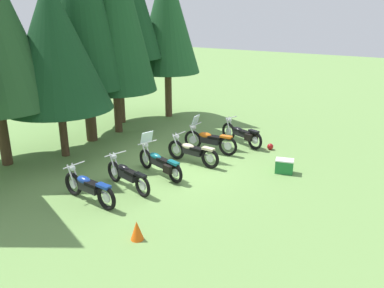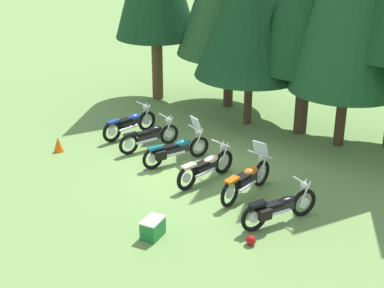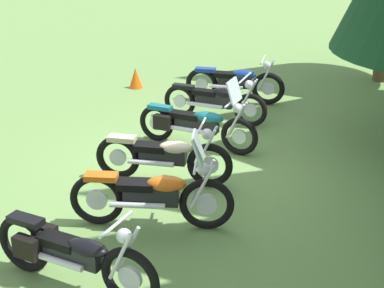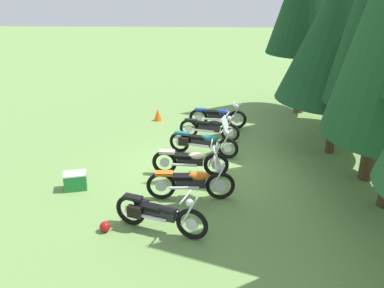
# 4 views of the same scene
# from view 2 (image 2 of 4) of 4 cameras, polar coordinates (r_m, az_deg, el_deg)

# --- Properties ---
(ground_plane) EXTENTS (80.00, 80.00, 0.00)m
(ground_plane) POSITION_cam_2_polar(r_m,az_deg,el_deg) (16.76, -0.07, -2.80)
(ground_plane) COLOR #6B934C
(motorcycle_0) EXTENTS (0.72, 2.19, 1.01)m
(motorcycle_0) POSITION_cam_2_polar(r_m,az_deg,el_deg) (19.22, -6.21, 2.06)
(motorcycle_0) COLOR black
(motorcycle_0) RESTS_ON ground_plane
(motorcycle_1) EXTENTS (0.83, 2.13, 0.99)m
(motorcycle_1) POSITION_cam_2_polar(r_m,az_deg,el_deg) (18.16, -4.23, 0.79)
(motorcycle_1) COLOR black
(motorcycle_1) RESTS_ON ground_plane
(motorcycle_2) EXTENTS (0.98, 2.23, 1.35)m
(motorcycle_2) POSITION_cam_2_polar(r_m,az_deg,el_deg) (17.12, -1.65, -0.52)
(motorcycle_2) COLOR black
(motorcycle_2) RESTS_ON ground_plane
(motorcycle_3) EXTENTS (0.72, 2.21, 1.01)m
(motorcycle_3) POSITION_cam_2_polar(r_m,az_deg,el_deg) (16.02, 1.43, -2.29)
(motorcycle_3) COLOR black
(motorcycle_3) RESTS_ON ground_plane
(motorcycle_4) EXTENTS (0.78, 2.25, 1.38)m
(motorcycle_4) POSITION_cam_2_polar(r_m,az_deg,el_deg) (15.32, 5.53, -3.47)
(motorcycle_4) COLOR black
(motorcycle_4) RESTS_ON ground_plane
(motorcycle_5) EXTENTS (0.95, 2.15, 1.02)m
(motorcycle_5) POSITION_cam_2_polar(r_m,az_deg,el_deg) (14.13, 8.64, -6.30)
(motorcycle_5) COLOR black
(motorcycle_5) RESTS_ON ground_plane
(pine_tree_2) EXTENTS (3.80, 3.80, 6.34)m
(pine_tree_2) POSITION_cam_2_polar(r_m,az_deg,el_deg) (19.41, 6.00, 13.35)
(pine_tree_2) COLOR #42301E
(pine_tree_2) RESTS_ON ground_plane
(picnic_cooler) EXTENTS (0.54, 0.68, 0.47)m
(picnic_cooler) POSITION_cam_2_polar(r_m,az_deg,el_deg) (13.60, -3.94, -8.38)
(picnic_cooler) COLOR #1E7233
(picnic_cooler) RESTS_ON ground_plane
(traffic_cone) EXTENTS (0.32, 0.32, 0.48)m
(traffic_cone) POSITION_cam_2_polar(r_m,az_deg,el_deg) (18.50, -13.23, -0.04)
(traffic_cone) COLOR #EA590F
(traffic_cone) RESTS_ON ground_plane
(dropped_helmet) EXTENTS (0.24, 0.24, 0.24)m
(dropped_helmet) POSITION_cam_2_polar(r_m,az_deg,el_deg) (13.41, 5.91, -9.54)
(dropped_helmet) COLOR maroon
(dropped_helmet) RESTS_ON ground_plane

